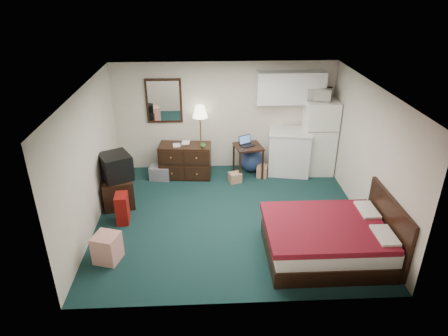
{
  "coord_description": "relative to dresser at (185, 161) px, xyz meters",
  "views": [
    {
      "loc": [
        -0.44,
        -6.47,
        4.21
      ],
      "look_at": [
        -0.11,
        0.14,
        0.97
      ],
      "focal_mm": 32.0,
      "sensor_mm": 36.0,
      "label": 1
    }
  ],
  "objects": [
    {
      "name": "crt_tv",
      "position": [
        -1.28,
        -1.16,
        0.45
      ],
      "size": [
        0.76,
        0.77,
        0.5
      ],
      "primitive_type": null,
      "rotation": [
        0.0,
        0.0,
        0.5
      ],
      "color": "black",
      "rests_on": "tv_stand"
    },
    {
      "name": "floor",
      "position": [
        0.91,
        -1.74,
        -0.39
      ],
      "size": [
        5.0,
        4.5,
        0.01
      ],
      "primitive_type": "cube",
      "color": "black",
      "rests_on": "ground"
    },
    {
      "name": "cardboard_box_b",
      "position": [
        1.75,
        -0.1,
        -0.25
      ],
      "size": [
        0.3,
        0.33,
        0.27
      ],
      "primitive_type": null,
      "rotation": [
        0.0,
        0.0,
        -0.3
      ],
      "color": "#936240",
      "rests_on": "floor"
    },
    {
      "name": "headboard",
      "position": [
        3.37,
        -3.0,
        0.16
      ],
      "size": [
        0.06,
        1.56,
        1.0
      ],
      "primitive_type": null,
      "color": "black",
      "rests_on": "walls"
    },
    {
      "name": "retail_box",
      "position": [
        -1.15,
        -2.93,
        -0.15
      ],
      "size": [
        0.47,
        0.47,
        0.47
      ],
      "primitive_type": null,
      "rotation": [
        0.0,
        0.0,
        -0.3
      ],
      "color": "beige",
      "rests_on": "floor"
    },
    {
      "name": "suitcase",
      "position": [
        -1.1,
        -1.82,
        -0.1
      ],
      "size": [
        0.24,
        0.37,
        0.57
      ],
      "primitive_type": null,
      "rotation": [
        0.0,
        0.0,
        0.07
      ],
      "color": "#5F0B03",
      "rests_on": "floor"
    },
    {
      "name": "exercise_ball",
      "position": [
        1.53,
        0.21,
        -0.1
      ],
      "size": [
        0.59,
        0.59,
        0.57
      ],
      "primitive_type": "sphere",
      "rotation": [
        0.0,
        0.0,
        0.04
      ],
      "color": "navy",
      "rests_on": "floor"
    },
    {
      "name": "upper_cabinets",
      "position": [
        2.36,
        0.33,
        1.56
      ],
      "size": [
        1.5,
        0.35,
        0.7
      ],
      "primitive_type": null,
      "color": "white",
      "rests_on": "walls"
    },
    {
      "name": "tv_stand",
      "position": [
        -1.3,
        -1.18,
        -0.1
      ],
      "size": [
        0.72,
        0.76,
        0.58
      ],
      "primitive_type": null,
      "rotation": [
        0.0,
        0.0,
        0.24
      ],
      "color": "black",
      "rests_on": "floor"
    },
    {
      "name": "book_a",
      "position": [
        -0.25,
        -0.05,
        0.5
      ],
      "size": [
        0.16,
        0.04,
        0.22
      ],
      "primitive_type": "imported",
      "rotation": [
        0.0,
        0.0,
        0.11
      ],
      "color": "#936240",
      "rests_on": "dresser"
    },
    {
      "name": "laptop",
      "position": [
        1.39,
        -0.02,
        0.45
      ],
      "size": [
        0.38,
        0.35,
        0.21
      ],
      "primitive_type": null,
      "rotation": [
        0.0,
        0.0,
        0.46
      ],
      "color": "black",
      "rests_on": "desk"
    },
    {
      "name": "fridge",
      "position": [
        3.04,
        0.14,
        0.46
      ],
      "size": [
        0.73,
        0.73,
        1.71
      ],
      "primitive_type": null,
      "rotation": [
        0.0,
        0.0,
        -0.04
      ],
      "color": "white",
      "rests_on": "floor"
    },
    {
      "name": "desk",
      "position": [
        1.42,
        -0.03,
        -0.02
      ],
      "size": [
        0.69,
        0.69,
        0.74
      ],
      "primitive_type": null,
      "rotation": [
        0.0,
        0.0,
        0.2
      ],
      "color": "black",
      "rests_on": "floor"
    },
    {
      "name": "cardboard_box_a",
      "position": [
        1.11,
        -0.34,
        -0.28
      ],
      "size": [
        0.31,
        0.29,
        0.22
      ],
      "primitive_type": null,
      "rotation": [
        0.0,
        0.0,
        0.3
      ],
      "color": "#936240",
      "rests_on": "floor"
    },
    {
      "name": "dresser",
      "position": [
        0.0,
        0.0,
        0.0
      ],
      "size": [
        1.18,
        0.61,
        0.78
      ],
      "primitive_type": null,
      "rotation": [
        0.0,
        0.0,
        -0.08
      ],
      "color": "black",
      "rests_on": "floor"
    },
    {
      "name": "mirror",
      "position": [
        -0.44,
        0.48,
        1.26
      ],
      "size": [
        0.8,
        0.06,
        1.0
      ],
      "primitive_type": null,
      "color": "white",
      "rests_on": "walls"
    },
    {
      "name": "walls",
      "position": [
        0.91,
        -1.74,
        0.86
      ],
      "size": [
        5.01,
        4.51,
        2.5
      ],
      "color": "beige",
      "rests_on": "floor"
    },
    {
      "name": "mug",
      "position": [
        0.41,
        -0.17,
        0.45
      ],
      "size": [
        0.13,
        0.11,
        0.11
      ],
      "primitive_type": "imported",
      "rotation": [
        0.0,
        0.0,
        0.19
      ],
      "color": "#448538",
      "rests_on": "dresser"
    },
    {
      "name": "bed",
      "position": [
        2.39,
        -3.0,
        -0.08
      ],
      "size": [
        1.92,
        1.5,
        0.61
      ],
      "primitive_type": null,
      "rotation": [
        0.0,
        0.0,
        -0.0
      ],
      "color": "#470710",
      "rests_on": "floor"
    },
    {
      "name": "ceiling",
      "position": [
        0.91,
        -1.74,
        2.11
      ],
      "size": [
        5.0,
        4.5,
        0.01
      ],
      "primitive_type": "cube",
      "color": "beige",
      "rests_on": "walls"
    },
    {
      "name": "floor_lamp",
      "position": [
        0.36,
        0.31,
        0.4
      ],
      "size": [
        0.39,
        0.39,
        1.58
      ],
      "primitive_type": null,
      "rotation": [
        0.0,
        0.0,
        0.14
      ],
      "color": "#B48A3E",
      "rests_on": "floor"
    },
    {
      "name": "file_bin",
      "position": [
        -0.57,
        -0.1,
        -0.23
      ],
      "size": [
        0.49,
        0.4,
        0.31
      ],
      "primitive_type": null,
      "rotation": [
        0.0,
        0.0,
        -0.16
      ],
      "color": "slate",
      "rests_on": "floor"
    },
    {
      "name": "kitchen_counter",
      "position": [
        2.39,
        0.1,
        0.11
      ],
      "size": [
        1.02,
        0.85,
        0.99
      ],
      "primitive_type": null,
      "rotation": [
        0.0,
        0.0,
        -0.19
      ],
      "color": "white",
      "rests_on": "floor"
    },
    {
      "name": "microwave",
      "position": [
        2.98,
        0.18,
        1.49
      ],
      "size": [
        0.56,
        0.43,
        0.34
      ],
      "primitive_type": "imported",
      "rotation": [
        0.0,
        0.0,
        -0.35
      ],
      "color": "white",
      "rests_on": "fridge"
    },
    {
      "name": "book_b",
      "position": [
        -0.07,
        0.09,
        0.51
      ],
      "size": [
        0.18,
        0.03,
        0.25
      ],
      "primitive_type": "imported",
      "rotation": [
        0.0,
        0.0,
        -0.05
      ],
      "color": "#936240",
      "rests_on": "dresser"
    }
  ]
}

